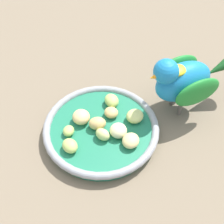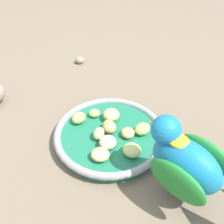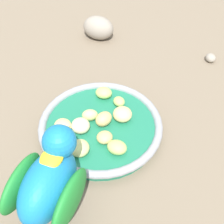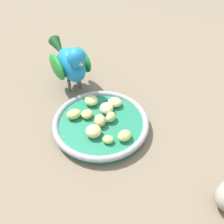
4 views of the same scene
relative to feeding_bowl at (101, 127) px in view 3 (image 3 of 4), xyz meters
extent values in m
plane|color=#756651|center=(-0.01, -0.02, -0.01)|extent=(4.00, 4.00, 0.00)
cylinder|color=#1E7251|center=(0.00, 0.00, 0.00)|extent=(0.22, 0.22, 0.02)
torus|color=#93969B|center=(0.00, 0.00, 0.01)|extent=(0.24, 0.24, 0.02)
ellipsoid|color=#B2CC66|center=(-0.06, -0.04, 0.02)|extent=(0.04, 0.04, 0.02)
ellipsoid|color=beige|center=(0.03, -0.02, 0.02)|extent=(0.04, 0.04, 0.03)
ellipsoid|color=tan|center=(0.02, 0.03, 0.02)|extent=(0.04, 0.04, 0.02)
ellipsoid|color=tan|center=(-0.01, 0.00, 0.02)|extent=(0.04, 0.03, 0.03)
ellipsoid|color=#E5C67F|center=(-0.04, 0.02, 0.02)|extent=(0.04, 0.04, 0.03)
ellipsoid|color=#B2CC66|center=(0.03, 0.06, 0.02)|extent=(0.04, 0.04, 0.02)
ellipsoid|color=#B2CC66|center=(-0.07, -0.01, 0.01)|extent=(0.03, 0.03, 0.02)
ellipsoid|color=#E5C67F|center=(0.05, -0.05, 0.02)|extent=(0.05, 0.05, 0.02)
ellipsoid|color=#C6D17A|center=(0.07, 0.01, 0.02)|extent=(0.05, 0.05, 0.02)
ellipsoid|color=#C6D17A|center=(0.00, -0.03, 0.02)|extent=(0.04, 0.04, 0.02)
cylinder|color=#59544C|center=(0.17, 0.03, 0.00)|extent=(0.01, 0.01, 0.04)
cylinder|color=#59544C|center=(0.17, 0.06, 0.00)|extent=(0.01, 0.01, 0.04)
ellipsoid|color=#197AB7|center=(0.18, 0.05, 0.07)|extent=(0.14, 0.10, 0.09)
ellipsoid|color=#1E7F2D|center=(0.20, 0.01, 0.07)|extent=(0.10, 0.05, 0.06)
ellipsoid|color=#1E7F2D|center=(0.17, 0.09, 0.07)|extent=(0.10, 0.05, 0.06)
sphere|color=#197AB7|center=(0.13, 0.03, 0.11)|extent=(0.06, 0.06, 0.05)
cone|color=orange|center=(0.11, 0.03, 0.11)|extent=(0.03, 0.02, 0.02)
ellipsoid|color=yellow|center=(0.15, 0.04, 0.11)|extent=(0.05, 0.04, 0.01)
ellipsoid|color=gray|center=(-0.25, -0.21, 0.01)|extent=(0.08, 0.09, 0.06)
ellipsoid|color=gray|center=(-0.33, 0.07, 0.00)|extent=(0.03, 0.03, 0.02)
camera|label=1|loc=(-0.03, -0.41, 0.53)|focal=52.62mm
camera|label=2|loc=(0.37, -0.19, 0.42)|focal=44.08mm
camera|label=3|loc=(0.31, 0.27, 0.48)|focal=52.90mm
camera|label=4|loc=(-0.42, 0.06, 0.44)|focal=40.00mm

